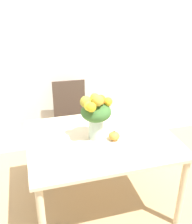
{
  "coord_description": "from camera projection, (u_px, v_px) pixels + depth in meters",
  "views": [
    {
      "loc": [
        -0.6,
        -1.99,
        2.02
      ],
      "look_at": [
        -0.05,
        0.01,
        1.04
      ],
      "focal_mm": 42.0,
      "sensor_mm": 36.0,
      "label": 1
    }
  ],
  "objects": [
    {
      "name": "flower_vase",
      "position": [
        96.0,
        113.0,
        2.3
      ],
      "size": [
        0.3,
        0.3,
        0.45
      ],
      "color": "#B2CCBC",
      "rests_on": "dining_table"
    },
    {
      "name": "ground_plane",
      "position": [
        100.0,
        201.0,
        2.75
      ],
      "size": [
        12.0,
        12.0,
        0.0
      ],
      "primitive_type": "plane",
      "color": "tan"
    },
    {
      "name": "dining_table",
      "position": [
        101.0,
        146.0,
        2.46
      ],
      "size": [
        1.34,
        1.06,
        0.77
      ],
      "color": "beige",
      "rests_on": "ground_plane"
    },
    {
      "name": "pumpkin",
      "position": [
        114.0,
        136.0,
        2.36
      ],
      "size": [
        0.1,
        0.1,
        0.09
      ],
      "color": "gold",
      "rests_on": "dining_table"
    },
    {
      "name": "wall_back",
      "position": [
        73.0,
        48.0,
        3.24
      ],
      "size": [
        8.0,
        0.06,
        2.7
      ],
      "color": "white",
      "rests_on": "ground_plane"
    },
    {
      "name": "dining_chair_near_window",
      "position": [
        71.0,
        122.0,
        3.27
      ],
      "size": [
        0.44,
        0.44,
        1.01
      ],
      "rotation": [
        0.0,
        0.0,
        -0.04
      ],
      "color": "#47382D",
      "rests_on": "ground_plane"
    }
  ]
}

